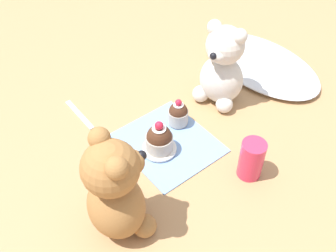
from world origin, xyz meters
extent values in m
plane|color=tan|center=(0.00, 0.00, 0.00)|extent=(4.00, 4.00, 0.00)
cube|color=#7A9ED1|center=(0.00, 0.00, 0.00)|extent=(0.21, 0.19, 0.01)
ellipsoid|color=silver|center=(-0.06, 0.38, 0.01)|extent=(0.36, 0.22, 0.03)
ellipsoid|color=silver|center=(-0.04, 0.20, 0.06)|extent=(0.13, 0.12, 0.12)
sphere|color=silver|center=(-0.04, 0.20, 0.16)|extent=(0.09, 0.09, 0.09)
ellipsoid|color=silver|center=(-0.03, 0.16, 0.15)|extent=(0.05, 0.05, 0.03)
sphere|color=black|center=(-0.03, 0.15, 0.16)|extent=(0.02, 0.02, 0.02)
sphere|color=silver|center=(-0.07, 0.19, 0.19)|extent=(0.03, 0.03, 0.03)
sphere|color=silver|center=(-0.01, 0.21, 0.19)|extent=(0.03, 0.03, 0.03)
sphere|color=silver|center=(-0.07, 0.16, 0.02)|extent=(0.04, 0.04, 0.04)
sphere|color=silver|center=(0.00, 0.17, 0.02)|extent=(0.04, 0.04, 0.04)
ellipsoid|color=#A3703D|center=(0.10, -0.20, 0.07)|extent=(0.13, 0.12, 0.13)
sphere|color=#A3703D|center=(0.10, -0.20, 0.17)|extent=(0.10, 0.10, 0.10)
ellipsoid|color=#A3703D|center=(0.11, -0.16, 0.16)|extent=(0.05, 0.05, 0.04)
sphere|color=black|center=(0.11, -0.15, 0.17)|extent=(0.02, 0.02, 0.02)
sphere|color=#A3703D|center=(0.14, -0.21, 0.21)|extent=(0.04, 0.04, 0.04)
sphere|color=#A3703D|center=(0.07, -0.19, 0.21)|extent=(0.04, 0.04, 0.04)
sphere|color=#A3703D|center=(0.15, -0.17, 0.02)|extent=(0.04, 0.04, 0.04)
sphere|color=#A3703D|center=(0.07, -0.16, 0.02)|extent=(0.04, 0.04, 0.04)
cylinder|color=#B2ADA3|center=(-0.03, 0.06, 0.02)|extent=(0.05, 0.05, 0.03)
sphere|color=#472819|center=(-0.03, 0.06, 0.04)|extent=(0.04, 0.04, 0.04)
cylinder|color=white|center=(-0.03, 0.06, 0.06)|extent=(0.02, 0.02, 0.00)
sphere|color=red|center=(-0.03, 0.06, 0.07)|extent=(0.02, 0.02, 0.02)
cylinder|color=white|center=(0.01, -0.03, 0.01)|extent=(0.08, 0.08, 0.01)
cylinder|color=#B2ADA3|center=(0.01, -0.03, 0.03)|extent=(0.06, 0.06, 0.04)
sphere|color=#472819|center=(0.01, -0.03, 0.05)|extent=(0.05, 0.05, 0.05)
cylinder|color=white|center=(0.01, -0.03, 0.07)|extent=(0.03, 0.03, 0.00)
sphere|color=red|center=(0.01, -0.03, 0.08)|extent=(0.02, 0.02, 0.02)
cylinder|color=#DB3356|center=(0.17, 0.08, 0.04)|extent=(0.05, 0.05, 0.09)
cube|color=silver|center=(-0.21, -0.11, 0.00)|extent=(0.12, 0.01, 0.01)
camera|label=1|loc=(0.47, -0.37, 0.66)|focal=42.00mm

